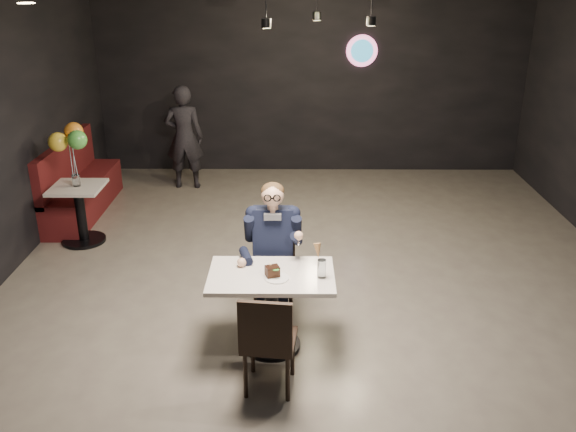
{
  "coord_description": "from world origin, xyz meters",
  "views": [
    {
      "loc": [
        -0.3,
        -5.56,
        3.23
      ],
      "look_at": [
        -0.34,
        -0.23,
        1.05
      ],
      "focal_mm": 38.0,
      "sensor_mm": 36.0,
      "label": 1
    }
  ],
  "objects_px": {
    "seated_man": "(273,250)",
    "side_table": "(81,214)",
    "booth_bench": "(81,178)",
    "chair_near": "(269,338)",
    "balloon_vase": "(76,180)",
    "passerby": "(184,137)",
    "main_table": "(272,311)",
    "sundae_glass": "(322,269)",
    "chair_far": "(273,274)"
  },
  "relations": [
    {
      "from": "side_table",
      "to": "sundae_glass",
      "type": "bearing_deg",
      "value": -39.11
    },
    {
      "from": "main_table",
      "to": "booth_bench",
      "type": "relative_size",
      "value": 0.53
    },
    {
      "from": "main_table",
      "to": "passerby",
      "type": "xyz_separation_m",
      "value": [
        -1.49,
        4.42,
        0.43
      ]
    },
    {
      "from": "chair_far",
      "to": "seated_man",
      "type": "height_order",
      "value": "seated_man"
    },
    {
      "from": "main_table",
      "to": "seated_man",
      "type": "relative_size",
      "value": 0.76
    },
    {
      "from": "chair_far",
      "to": "seated_man",
      "type": "bearing_deg",
      "value": 0.0
    },
    {
      "from": "sundae_glass",
      "to": "chair_near",
      "type": "bearing_deg",
      "value": -130.88
    },
    {
      "from": "chair_near",
      "to": "sundae_glass",
      "type": "height_order",
      "value": "chair_near"
    },
    {
      "from": "chair_far",
      "to": "chair_near",
      "type": "xyz_separation_m",
      "value": [
        0.0,
        -1.12,
        0.0
      ]
    },
    {
      "from": "side_table",
      "to": "passerby",
      "type": "distance_m",
      "value": 2.37
    },
    {
      "from": "booth_bench",
      "to": "side_table",
      "type": "height_order",
      "value": "booth_bench"
    },
    {
      "from": "seated_man",
      "to": "booth_bench",
      "type": "height_order",
      "value": "seated_man"
    },
    {
      "from": "sundae_glass",
      "to": "balloon_vase",
      "type": "distance_m",
      "value": 3.74
    },
    {
      "from": "main_table",
      "to": "side_table",
      "type": "height_order",
      "value": "side_table"
    },
    {
      "from": "sundae_glass",
      "to": "side_table",
      "type": "xyz_separation_m",
      "value": [
        -2.9,
        2.36,
        -0.45
      ]
    },
    {
      "from": "seated_man",
      "to": "booth_bench",
      "type": "bearing_deg",
      "value": 135.18
    },
    {
      "from": "booth_bench",
      "to": "balloon_vase",
      "type": "bearing_deg",
      "value": -73.3
    },
    {
      "from": "seated_man",
      "to": "passerby",
      "type": "relative_size",
      "value": 0.89
    },
    {
      "from": "chair_far",
      "to": "chair_near",
      "type": "bearing_deg",
      "value": -90.0
    },
    {
      "from": "seated_man",
      "to": "passerby",
      "type": "distance_m",
      "value": 4.15
    },
    {
      "from": "main_table",
      "to": "booth_bench",
      "type": "xyz_separation_m",
      "value": [
        -2.77,
        3.3,
        0.14
      ]
    },
    {
      "from": "balloon_vase",
      "to": "passerby",
      "type": "xyz_separation_m",
      "value": [
        0.97,
        2.12,
        -0.02
      ]
    },
    {
      "from": "chair_near",
      "to": "balloon_vase",
      "type": "distance_m",
      "value": 3.8
    },
    {
      "from": "sundae_glass",
      "to": "passerby",
      "type": "distance_m",
      "value": 4.88
    },
    {
      "from": "main_table",
      "to": "side_table",
      "type": "bearing_deg",
      "value": 137.01
    },
    {
      "from": "chair_near",
      "to": "side_table",
      "type": "bearing_deg",
      "value": 136.98
    },
    {
      "from": "side_table",
      "to": "chair_far",
      "type": "bearing_deg",
      "value": -35.34
    },
    {
      "from": "chair_near",
      "to": "sundae_glass",
      "type": "bearing_deg",
      "value": 55.37
    },
    {
      "from": "chair_far",
      "to": "balloon_vase",
      "type": "distance_m",
      "value": 3.04
    },
    {
      "from": "chair_far",
      "to": "seated_man",
      "type": "distance_m",
      "value": 0.26
    },
    {
      "from": "main_table",
      "to": "booth_bench",
      "type": "bearing_deg",
      "value": 129.98
    },
    {
      "from": "main_table",
      "to": "side_table",
      "type": "xyz_separation_m",
      "value": [
        -2.47,
        2.3,
        0.01
      ]
    },
    {
      "from": "chair_far",
      "to": "passerby",
      "type": "distance_m",
      "value": 4.16
    },
    {
      "from": "balloon_vase",
      "to": "passerby",
      "type": "height_order",
      "value": "passerby"
    },
    {
      "from": "booth_bench",
      "to": "side_table",
      "type": "bearing_deg",
      "value": -73.3
    },
    {
      "from": "main_table",
      "to": "balloon_vase",
      "type": "relative_size",
      "value": 7.66
    },
    {
      "from": "chair_far",
      "to": "side_table",
      "type": "relative_size",
      "value": 1.2
    },
    {
      "from": "booth_bench",
      "to": "side_table",
      "type": "distance_m",
      "value": 1.05
    },
    {
      "from": "chair_far",
      "to": "booth_bench",
      "type": "relative_size",
      "value": 0.44
    },
    {
      "from": "seated_man",
      "to": "side_table",
      "type": "height_order",
      "value": "seated_man"
    },
    {
      "from": "chair_far",
      "to": "balloon_vase",
      "type": "relative_size",
      "value": 6.41
    },
    {
      "from": "main_table",
      "to": "booth_bench",
      "type": "height_order",
      "value": "booth_bench"
    },
    {
      "from": "chair_near",
      "to": "main_table",
      "type": "bearing_deg",
      "value": 96.26
    },
    {
      "from": "main_table",
      "to": "chair_far",
      "type": "bearing_deg",
      "value": 90.0
    },
    {
      "from": "booth_bench",
      "to": "passerby",
      "type": "distance_m",
      "value": 1.72
    },
    {
      "from": "seated_man",
      "to": "balloon_vase",
      "type": "xyz_separation_m",
      "value": [
        -2.47,
        1.75,
        0.1
      ]
    },
    {
      "from": "seated_man",
      "to": "passerby",
      "type": "bearing_deg",
      "value": 111.14
    },
    {
      "from": "booth_bench",
      "to": "chair_near",
      "type": "bearing_deg",
      "value": -54.41
    },
    {
      "from": "seated_man",
      "to": "main_table",
      "type": "bearing_deg",
      "value": -90.0
    },
    {
      "from": "chair_near",
      "to": "booth_bench",
      "type": "bearing_deg",
      "value": 131.85
    }
  ]
}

